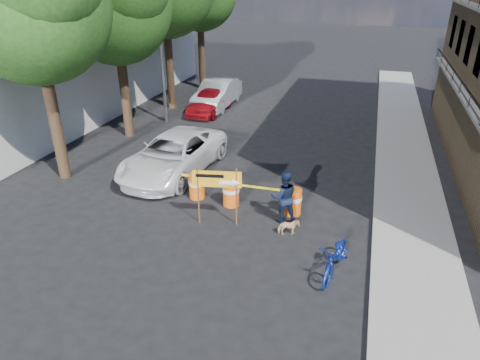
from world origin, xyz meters
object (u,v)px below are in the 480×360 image
Objects in this scene: sedan_red at (210,100)px; sedan_silver at (217,93)px; barrel_mid_left at (197,186)px; barrel_far_left at (150,179)px; barrel_far_right at (293,201)px; dog at (289,227)px; barrel_mid_right at (231,193)px; detour_sign at (224,184)px; pedestrian at (284,197)px; suv_white at (174,155)px; bicycle at (338,242)px.

sedan_silver is (0.01, 1.24, 0.10)m from sedan_red.
barrel_mid_left is at bearing -74.02° from sedan_silver.
barrel_far_left and barrel_mid_left have the same top height.
dog is (0.12, -1.33, -0.20)m from barrel_far_right.
barrel_far_left is at bearing -80.94° from sedan_red.
barrel_mid_left is 1.00× the size of barrel_far_right.
sedan_red is at bearing 123.81° from barrel_far_right.
barrel_mid_left and barrel_mid_right have the same top height.
barrel_mid_right is 1.59m from detour_sign.
pedestrian is (3.29, -0.69, 0.42)m from barrel_mid_left.
barrel_mid_right is at bearing -64.30° from sedan_red.
barrel_mid_right is at bearing -36.33° from pedestrian.
barrel_mid_right is 0.51× the size of pedestrian.
suv_white is (-5.31, 3.20, 0.50)m from dog.
sedan_red is 1.24m from sedan_silver.
pedestrian reaches higher than dog.
bicycle is 3.16× the size of dog.
suv_white is (-3.20, 3.16, -0.68)m from detour_sign.
sedan_silver is (-4.70, 12.53, -0.65)m from detour_sign.
barrel_mid_left is 0.51× the size of pedestrian.
dog is 0.12× the size of suv_white.
barrel_mid_right is 0.46× the size of detour_sign.
bicycle is at bearing -154.64° from dog.
bicycle is 2.28m from dog.
sedan_silver reaches higher than barrel_mid_right.
barrel_mid_right is at bearing -7.44° from barrel_mid_left.
dog is at bearing -29.47° from barrel_mid_right.
detour_sign is 4.55m from suv_white.
barrel_mid_left is 0.46× the size of detour_sign.
bicycle is at bearing -22.79° from barrel_far_left.
sedan_red is at bearing 133.81° from bicycle.
detour_sign is 0.36× the size of suv_white.
pedestrian reaches higher than barrel_mid_left.
barrel_far_left is 3.80m from detour_sign.
sedan_silver is (-3.19, 11.11, 0.33)m from barrel_mid_left.
barrel_mid_right and barrel_far_right have the same top height.
bicycle reaches higher than sedan_silver.
bicycle is at bearing -55.46° from sedan_red.
barrel_mid_right is 1.00× the size of barrel_far_right.
bicycle is (5.18, -2.95, 0.54)m from barrel_mid_left.
bicycle is at bearing -35.89° from barrel_mid_right.
barrel_far_right is 0.51× the size of pedestrian.
detour_sign reaches higher than barrel_mid_left.
detour_sign is at bearing 167.99° from bicycle.
barrel_far_right reaches higher than dog.
detour_sign reaches higher than barrel_mid_right.
barrel_mid_left is 0.44× the size of bicycle.
bicycle is 15.31m from sedan_red.
bicycle is at bearing -28.97° from suv_white.
barrel_far_right is at bearing -1.49° from barrel_far_left.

